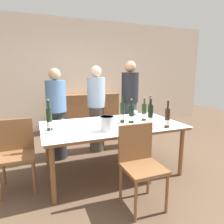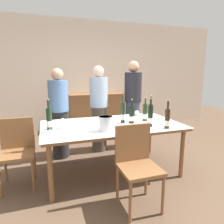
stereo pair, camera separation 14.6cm
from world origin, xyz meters
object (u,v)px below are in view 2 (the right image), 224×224
(person_guest_right, at_px, (133,105))
(dining_table, at_px, (112,128))
(wine_bottle_5, at_px, (145,113))
(wine_bottle_1, at_px, (167,119))
(wine_glass_0, at_px, (137,113))
(chair_left_end, at_px, (17,147))
(wine_glass_1, at_px, (49,125))
(sideboard_cabinet, at_px, (96,111))
(wine_bottle_2, at_px, (150,114))
(person_guest_left, at_px, (99,109))
(wine_bottle_0, at_px, (150,116))
(chair_near_front, at_px, (136,160))
(wine_glass_3, at_px, (63,122))
(wine_bottle_6, at_px, (132,115))
(wine_bottle_4, at_px, (123,113))
(person_host, at_px, (59,114))
(ice_bucket, at_px, (106,123))
(wine_bottle_3, at_px, (49,119))
(wine_glass_2, at_px, (136,116))

(person_guest_right, bearing_deg, dining_table, -128.96)
(dining_table, bearing_deg, wine_bottle_5, 3.14)
(wine_bottle_1, height_order, wine_glass_0, wine_bottle_1)
(chair_left_end, height_order, person_guest_right, person_guest_right)
(person_guest_right, bearing_deg, wine_glass_1, -147.15)
(wine_glass_1, bearing_deg, sideboard_cabinet, 64.13)
(wine_bottle_2, xyz_separation_m, person_guest_right, (0.19, 1.05, -0.03))
(dining_table, bearing_deg, person_guest_left, 87.24)
(wine_bottle_0, bearing_deg, chair_near_front, -130.98)
(wine_bottle_5, height_order, wine_glass_3, wine_bottle_5)
(wine_bottle_1, bearing_deg, wine_bottle_0, 137.00)
(wine_bottle_6, bearing_deg, wine_glass_3, 178.41)
(wine_bottle_4, relative_size, chair_near_front, 0.45)
(sideboard_cabinet, bearing_deg, person_host, -123.39)
(ice_bucket, bearing_deg, person_guest_left, 79.40)
(wine_bottle_1, bearing_deg, chair_near_front, -150.05)
(ice_bucket, relative_size, wine_bottle_6, 0.52)
(sideboard_cabinet, bearing_deg, person_guest_left, -101.89)
(wine_bottle_1, bearing_deg, wine_glass_1, 168.32)
(dining_table, xyz_separation_m, wine_glass_0, (0.50, 0.23, 0.15))
(wine_bottle_4, xyz_separation_m, person_guest_left, (-0.14, 0.86, -0.08))
(wine_bottle_5, distance_m, wine_glass_0, 0.21)
(wine_bottle_5, bearing_deg, dining_table, -176.86)
(wine_bottle_2, xyz_separation_m, wine_bottle_3, (-1.40, 0.14, -0.00))
(wine_bottle_1, xyz_separation_m, wine_glass_3, (-1.32, 0.44, -0.03))
(ice_bucket, bearing_deg, wine_bottle_2, 11.13)
(person_guest_left, bearing_deg, person_host, -172.19)
(ice_bucket, relative_size, wine_bottle_4, 0.46)
(wine_bottle_3, xyz_separation_m, wine_glass_3, (0.17, 0.00, -0.04))
(wine_bottle_0, bearing_deg, wine_bottle_2, 60.17)
(wine_glass_3, bearing_deg, person_host, 89.52)
(wine_glass_1, relative_size, person_guest_right, 0.08)
(dining_table, distance_m, chair_left_end, 1.29)
(wine_glass_2, height_order, person_host, person_host)
(wine_glass_3, bearing_deg, wine_bottle_3, -179.55)
(wine_glass_1, bearing_deg, person_guest_right, 32.85)
(wine_bottle_0, height_order, wine_bottle_3, wine_bottle_3)
(person_guest_right, bearing_deg, wine_bottle_1, -94.24)
(wine_bottle_2, bearing_deg, sideboard_cabinet, 94.21)
(wine_bottle_4, height_order, wine_glass_2, wine_bottle_4)
(sideboard_cabinet, relative_size, chair_left_end, 1.61)
(dining_table, height_order, wine_bottle_0, wine_bottle_0)
(wine_bottle_4, relative_size, person_host, 0.26)
(wine_bottle_1, bearing_deg, person_guest_right, 85.76)
(wine_bottle_2, bearing_deg, person_host, 142.28)
(wine_bottle_0, height_order, wine_glass_0, wine_bottle_0)
(chair_near_front, bearing_deg, wine_glass_0, 64.84)
(wine_bottle_3, distance_m, wine_bottle_4, 1.05)
(wine_bottle_5, xyz_separation_m, chair_left_end, (-1.82, 0.05, -0.35))
(wine_bottle_6, distance_m, person_guest_right, 1.03)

